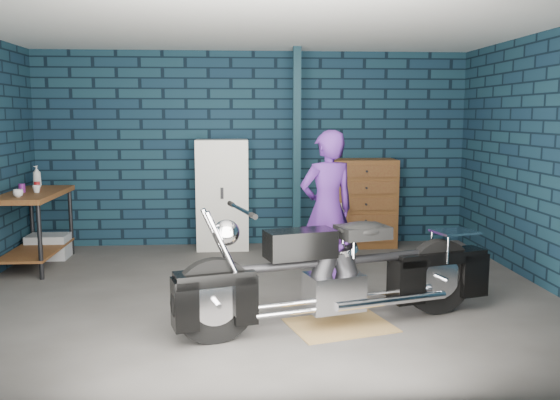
# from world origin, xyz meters

# --- Properties ---
(ground) EXTENTS (6.00, 6.00, 0.00)m
(ground) POSITION_xyz_m (0.00, 0.00, 0.00)
(ground) COLOR #4D4A48
(ground) RESTS_ON ground
(room_walls) EXTENTS (6.02, 5.01, 2.71)m
(room_walls) POSITION_xyz_m (0.00, 0.55, 1.90)
(room_walls) COLOR #102436
(room_walls) RESTS_ON ground
(support_post) EXTENTS (0.10, 0.10, 2.70)m
(support_post) POSITION_xyz_m (0.55, 1.95, 1.35)
(support_post) COLOR #112B35
(support_post) RESTS_ON ground
(workbench) EXTENTS (0.60, 1.40, 0.91)m
(workbench) POSITION_xyz_m (-2.68, 1.41, 0.46)
(workbench) COLOR brown
(workbench) RESTS_ON ground
(drip_mat) EXTENTS (1.00, 0.86, 0.01)m
(drip_mat) POSITION_xyz_m (0.65, -0.91, 0.00)
(drip_mat) COLOR olive
(drip_mat) RESTS_ON ground
(motorcycle) EXTENTS (2.58, 1.32, 1.10)m
(motorcycle) POSITION_xyz_m (0.65, -0.91, 0.55)
(motorcycle) COLOR black
(motorcycle) RESTS_ON ground
(person) EXTENTS (0.70, 0.57, 1.67)m
(person) POSITION_xyz_m (0.70, 0.27, 0.84)
(person) COLOR #451E71
(person) RESTS_ON ground
(storage_bin) EXTENTS (0.50, 0.35, 0.31)m
(storage_bin) POSITION_xyz_m (-2.66, 1.79, 0.15)
(storage_bin) COLOR #989BA0
(storage_bin) RESTS_ON ground
(locker) EXTENTS (0.70, 0.50, 1.50)m
(locker) POSITION_xyz_m (-0.44, 2.23, 0.75)
(locker) COLOR silver
(locker) RESTS_ON ground
(tool_chest) EXTENTS (0.91, 0.51, 1.22)m
(tool_chest) POSITION_xyz_m (1.50, 2.23, 0.61)
(tool_chest) COLOR brown
(tool_chest) RESTS_ON ground
(shop_stool) EXTENTS (0.47, 0.47, 0.66)m
(shop_stool) POSITION_xyz_m (1.03, 1.78, 0.33)
(shop_stool) COLOR beige
(shop_stool) RESTS_ON ground
(cup_a) EXTENTS (0.11, 0.11, 0.09)m
(cup_a) POSITION_xyz_m (-2.70, 0.97, 0.95)
(cup_a) COLOR beige
(cup_a) RESTS_ON workbench
(cup_b) EXTENTS (0.12, 0.12, 0.09)m
(cup_b) POSITION_xyz_m (-2.62, 1.35, 0.95)
(cup_b) COLOR beige
(cup_b) RESTS_ON workbench
(mug_purple) EXTENTS (0.08, 0.08, 0.10)m
(mug_purple) POSITION_xyz_m (-2.80, 1.37, 0.96)
(mug_purple) COLOR #5F1A69
(mug_purple) RESTS_ON workbench
(mug_red) EXTENTS (0.09, 0.09, 0.10)m
(mug_red) POSITION_xyz_m (-2.71, 1.64, 0.96)
(mug_red) COLOR #A6161A
(mug_red) RESTS_ON workbench
(bottle) EXTENTS (0.14, 0.14, 0.27)m
(bottle) POSITION_xyz_m (-2.80, 1.92, 1.05)
(bottle) COLOR #989BA0
(bottle) RESTS_ON workbench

